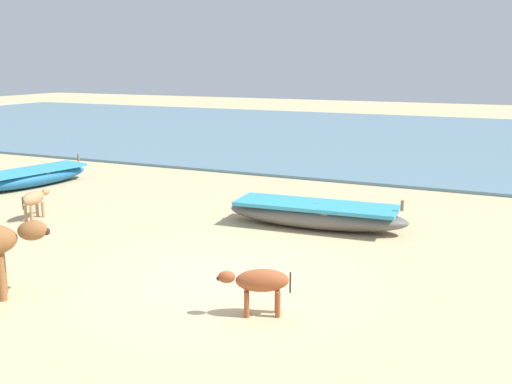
{
  "coord_description": "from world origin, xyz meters",
  "views": [
    {
      "loc": [
        3.91,
        -7.31,
        3.16
      ],
      "look_at": [
        -0.89,
        3.2,
        0.6
      ],
      "focal_mm": 41.65,
      "sensor_mm": 36.0,
      "label": 1
    }
  ],
  "objects_px": {
    "calf_near_rust": "(259,282)",
    "fishing_boat_1": "(32,177)",
    "fishing_boat_3": "(316,214)",
    "calf_far_tan": "(34,199)"
  },
  "relations": [
    {
      "from": "calf_near_rust",
      "to": "calf_far_tan",
      "type": "xyz_separation_m",
      "value": [
        -6.1,
        2.39,
        -0.02
      ]
    },
    {
      "from": "fishing_boat_3",
      "to": "calf_far_tan",
      "type": "xyz_separation_m",
      "value": [
        -5.42,
        -1.76,
        0.15
      ]
    },
    {
      "from": "fishing_boat_1",
      "to": "calf_far_tan",
      "type": "bearing_deg",
      "value": -122.78
    },
    {
      "from": "calf_near_rust",
      "to": "calf_far_tan",
      "type": "height_order",
      "value": "calf_near_rust"
    },
    {
      "from": "fishing_boat_3",
      "to": "calf_near_rust",
      "type": "height_order",
      "value": "fishing_boat_3"
    },
    {
      "from": "fishing_boat_1",
      "to": "fishing_boat_3",
      "type": "height_order",
      "value": "fishing_boat_3"
    },
    {
      "from": "calf_far_tan",
      "to": "fishing_boat_1",
      "type": "bearing_deg",
      "value": 37.46
    },
    {
      "from": "fishing_boat_3",
      "to": "calf_near_rust",
      "type": "distance_m",
      "value": 4.21
    },
    {
      "from": "calf_near_rust",
      "to": "fishing_boat_1",
      "type": "bearing_deg",
      "value": -54.9
    },
    {
      "from": "fishing_boat_3",
      "to": "calf_near_rust",
      "type": "bearing_deg",
      "value": -84.31
    }
  ]
}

